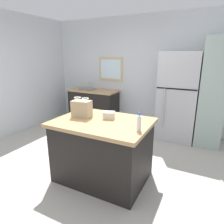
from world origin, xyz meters
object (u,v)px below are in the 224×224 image
object	(u,v)px
refrigerator	(178,97)
tall_cabinet	(213,93)
small_box	(109,115)
bottle	(139,123)
shopping_bag	(82,109)
kitchen_island	(103,150)

from	to	relation	value
refrigerator	tall_cabinet	xyz separation A→B (m)	(0.65, 0.00, 0.13)
refrigerator	tall_cabinet	size ratio (longest dim) A/B	0.87
small_box	bottle	bearing A→B (deg)	-25.52
refrigerator	bottle	size ratio (longest dim) A/B	7.91
tall_cabinet	small_box	distance (m)	2.32
shopping_bag	small_box	size ratio (longest dim) A/B	1.81
kitchen_island	shopping_bag	bearing A→B (deg)	175.45
kitchen_island	shopping_bag	xyz separation A→B (m)	(-0.36, 0.03, 0.57)
refrigerator	small_box	size ratio (longest dim) A/B	11.45
bottle	kitchen_island	bearing A→B (deg)	167.49
bottle	shopping_bag	bearing A→B (deg)	170.50
refrigerator	bottle	bearing A→B (deg)	-93.04
kitchen_island	refrigerator	bearing A→B (deg)	71.19
tall_cabinet	shopping_bag	bearing A→B (deg)	-130.21
tall_cabinet	bottle	world-z (taller)	tall_cabinet
kitchen_island	small_box	distance (m)	0.51
kitchen_island	bottle	xyz separation A→B (m)	(0.58, -0.13, 0.55)
kitchen_island	shopping_bag	distance (m)	0.68
refrigerator	tall_cabinet	bearing A→B (deg)	0.02
refrigerator	small_box	world-z (taller)	refrigerator
refrigerator	bottle	world-z (taller)	refrigerator
kitchen_island	tall_cabinet	size ratio (longest dim) A/B	0.63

